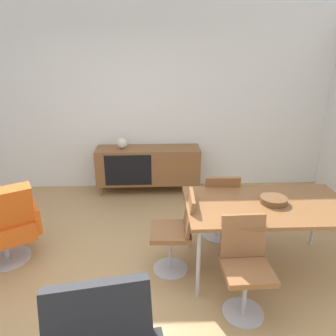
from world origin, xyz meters
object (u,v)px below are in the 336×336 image
object	(u,v)px
vase_cobalt	(122,143)
lounge_chair_red	(1,224)
dining_chair_front_left	(245,263)
wooden_bowl_on_table	(274,200)
dining_chair_near_window	(177,230)
sideboard	(148,165)
dining_chair_back_left	(219,203)
dining_table	(267,207)

from	to	relation	value
vase_cobalt	lounge_chair_red	xyz separation A→B (m)	(-1.09, -1.79, -0.34)
dining_chair_front_left	lounge_chair_red	size ratio (longest dim) A/B	0.90
wooden_bowl_on_table	lounge_chair_red	bearing A→B (deg)	176.24
wooden_bowl_on_table	dining_chair_front_left	distance (m)	0.76
dining_chair_near_window	lounge_chair_red	world-z (taller)	lounge_chair_red
sideboard	dining_chair_back_left	xyz separation A→B (m)	(0.85, -1.43, 0.03)
sideboard	lounge_chair_red	world-z (taller)	lounge_chair_red
dining_chair_near_window	dining_chair_back_left	bearing A→B (deg)	46.29
dining_chair_front_left	lounge_chair_red	distance (m)	2.45
dining_chair_near_window	dining_chair_front_left	xyz separation A→B (m)	(0.54, -0.56, 0.00)
vase_cobalt	wooden_bowl_on_table	xyz separation A→B (m)	(1.65, -1.97, -0.04)
dining_chair_front_left	dining_table	bearing A→B (deg)	57.80
sideboard	vase_cobalt	distance (m)	0.53
dining_table	dining_chair_back_left	world-z (taller)	dining_chair_back_left
sideboard	wooden_bowl_on_table	xyz separation A→B (m)	(1.26, -1.97, 0.33)
dining_chair_near_window	dining_chair_front_left	world-z (taller)	same
lounge_chair_red	dining_chair_near_window	bearing A→B (deg)	-6.20
vase_cobalt	dining_chair_front_left	distance (m)	2.85
vase_cobalt	dining_table	distance (m)	2.55
sideboard	dining_chair_front_left	bearing A→B (deg)	-71.47
dining_table	dining_chair_near_window	bearing A→B (deg)	-179.86
dining_chair_front_left	lounge_chair_red	bearing A→B (deg)	162.15
dining_table	wooden_bowl_on_table	size ratio (longest dim) A/B	6.15
wooden_bowl_on_table	dining_chair_back_left	size ratio (longest dim) A/B	0.30
sideboard	lounge_chair_red	distance (m)	2.33
wooden_bowl_on_table	dining_chair_front_left	world-z (taller)	dining_chair_front_left
dining_chair_near_window	sideboard	bearing A→B (deg)	99.03
sideboard	vase_cobalt	world-z (taller)	vase_cobalt
dining_table	wooden_bowl_on_table	distance (m)	0.09
dining_table	dining_chair_front_left	size ratio (longest dim) A/B	1.87
dining_table	vase_cobalt	bearing A→B (deg)	128.74
sideboard	lounge_chair_red	size ratio (longest dim) A/B	1.69
dining_chair_front_left	dining_chair_back_left	bearing A→B (deg)	90.03
sideboard	dining_chair_back_left	size ratio (longest dim) A/B	1.87
vase_cobalt	dining_chair_near_window	size ratio (longest dim) A/B	0.20
dining_chair_near_window	vase_cobalt	bearing A→B (deg)	109.53
wooden_bowl_on_table	dining_chair_near_window	world-z (taller)	dining_chair_near_window
vase_cobalt	dining_chair_near_window	xyz separation A→B (m)	(0.71, -1.99, -0.34)
vase_cobalt	lounge_chair_red	bearing A→B (deg)	-121.36
sideboard	dining_chair_back_left	distance (m)	1.66
vase_cobalt	lounge_chair_red	size ratio (longest dim) A/B	0.18
sideboard	lounge_chair_red	bearing A→B (deg)	-129.61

